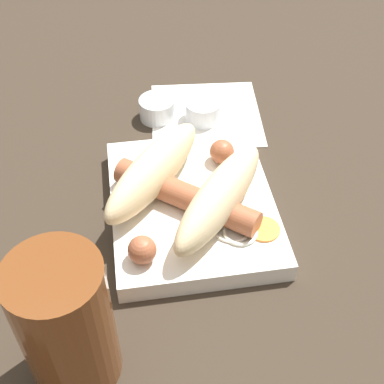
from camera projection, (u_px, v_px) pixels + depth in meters
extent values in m
plane|color=#33281E|center=(192.00, 213.00, 0.61)|extent=(3.00, 3.00, 0.00)
cube|color=silver|center=(192.00, 206.00, 0.60)|extent=(0.22, 0.18, 0.02)
ellipsoid|color=beige|center=(153.00, 171.00, 0.58)|extent=(0.16, 0.14, 0.06)
ellipsoid|color=beige|center=(220.00, 197.00, 0.56)|extent=(0.16, 0.14, 0.06)
cylinder|color=#9E5638|center=(186.00, 196.00, 0.58)|extent=(0.13, 0.15, 0.03)
sphere|color=#9E5638|center=(142.00, 250.00, 0.52)|extent=(0.03, 0.03, 0.03)
sphere|color=#9E5638|center=(222.00, 152.00, 0.63)|extent=(0.03, 0.03, 0.03)
cylinder|color=orange|center=(264.00, 229.00, 0.56)|extent=(0.04, 0.04, 0.00)
cylinder|color=orange|center=(235.00, 211.00, 0.58)|extent=(0.03, 0.03, 0.00)
torus|color=silver|center=(240.00, 232.00, 0.56)|extent=(0.04, 0.04, 0.00)
torus|color=silver|center=(231.00, 228.00, 0.56)|extent=(0.04, 0.04, 0.00)
cube|color=white|center=(206.00, 114.00, 0.74)|extent=(0.16, 0.16, 0.00)
cylinder|color=silver|center=(203.00, 111.00, 0.72)|extent=(0.05, 0.05, 0.03)
cylinder|color=maroon|center=(203.00, 116.00, 0.73)|extent=(0.04, 0.04, 0.01)
cylinder|color=silver|center=(157.00, 109.00, 0.73)|extent=(0.05, 0.05, 0.03)
cylinder|color=maroon|center=(158.00, 114.00, 0.73)|extent=(0.04, 0.04, 0.01)
cylinder|color=brown|center=(66.00, 325.00, 0.43)|extent=(0.08, 0.08, 0.14)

